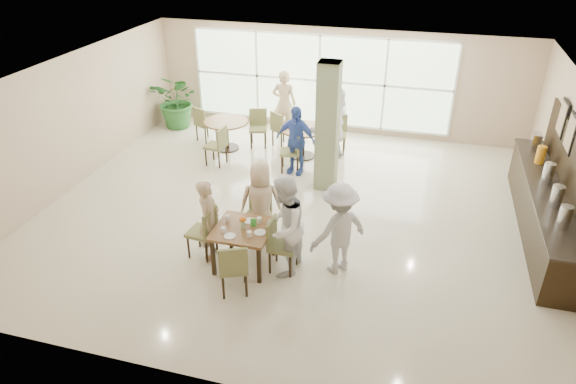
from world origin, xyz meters
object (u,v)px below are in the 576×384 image
(teen_standing, at_px, (339,229))
(round_table_right, at_px, (303,135))
(buffet_counter, at_px, (543,206))
(potted_plant, at_px, (178,101))
(teen_far, at_px, (261,202))
(adult_standing, at_px, (284,103))
(main_table, at_px, (243,233))
(teen_left, at_px, (209,219))
(teen_right, at_px, (284,226))
(adult_a, at_px, (295,140))
(round_table_left, at_px, (226,127))
(adult_b, at_px, (334,124))

(teen_standing, bearing_deg, round_table_right, -113.73)
(buffet_counter, bearing_deg, potted_plant, 160.87)
(potted_plant, distance_m, teen_far, 6.23)
(teen_far, height_order, adult_standing, adult_standing)
(main_table, relative_size, teen_left, 0.64)
(round_table_right, relative_size, adult_standing, 0.62)
(main_table, bearing_deg, teen_right, 1.66)
(teen_right, bearing_deg, teen_left, -92.08)
(teen_left, height_order, adult_a, adult_a)
(round_table_left, bearing_deg, adult_a, -22.69)
(main_table, relative_size, teen_standing, 0.58)
(adult_b, bearing_deg, teen_right, 14.47)
(round_table_right, relative_size, teen_far, 0.70)
(potted_plant, xyz_separation_m, teen_left, (3.27, -5.50, -0.03))
(potted_plant, bearing_deg, adult_b, -12.47)
(buffet_counter, relative_size, potted_plant, 3.05)
(teen_left, xyz_separation_m, teen_far, (0.71, 0.71, 0.05))
(teen_far, bearing_deg, teen_right, 112.38)
(main_table, distance_m, adult_b, 4.66)
(adult_b, bearing_deg, potted_plant, -88.80)
(round_table_left, relative_size, teen_left, 0.75)
(main_table, xyz_separation_m, potted_plant, (-3.94, 5.62, 0.11))
(round_table_right, xyz_separation_m, buffet_counter, (5.17, -2.11, -0.02))
(teen_left, height_order, teen_standing, teen_standing)
(teen_left, bearing_deg, potted_plant, 26.04)
(main_table, bearing_deg, buffet_counter, 26.27)
(teen_far, xyz_separation_m, adult_b, (0.60, 3.78, 0.15))
(main_table, height_order, adult_standing, adult_standing)
(round_table_left, relative_size, teen_far, 0.71)
(main_table, relative_size, round_table_left, 0.86)
(teen_left, xyz_separation_m, adult_b, (1.31, 4.49, 0.19))
(main_table, relative_size, potted_plant, 0.62)
(round_table_left, relative_size, adult_a, 0.69)
(potted_plant, distance_m, adult_standing, 3.02)
(buffet_counter, bearing_deg, teen_far, -161.60)
(buffet_counter, xyz_separation_m, teen_left, (-5.73, -2.38, 0.19))
(adult_standing, bearing_deg, round_table_right, 123.13)
(round_table_left, distance_m, round_table_right, 1.99)
(teen_right, relative_size, adult_b, 0.95)
(main_table, height_order, round_table_right, same)
(round_table_left, xyz_separation_m, teen_far, (2.15, -3.73, 0.21))
(teen_far, bearing_deg, round_table_right, -104.56)
(main_table, bearing_deg, teen_standing, 10.85)
(round_table_right, bearing_deg, teen_far, -87.63)
(buffet_counter, relative_size, adult_standing, 2.61)
(adult_a, xyz_separation_m, adult_standing, (-0.87, 2.12, 0.09))
(round_table_left, relative_size, adult_b, 0.60)
(main_table, xyz_separation_m, adult_standing, (-0.93, 5.83, 0.24))
(round_table_right, xyz_separation_m, potted_plant, (-3.83, 1.01, 0.20))
(teen_far, bearing_deg, buffet_counter, -178.54)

